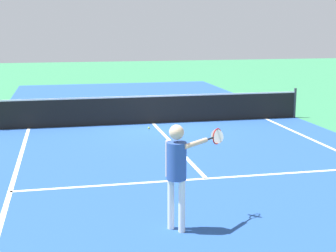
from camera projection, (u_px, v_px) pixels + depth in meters
The scene contains 8 objects.
ground_plane at pixel (153, 123), 16.95m from camera, with size 60.00×60.00×0.00m, color #337F51.
court_surface_inbounds at pixel (153, 123), 16.95m from camera, with size 10.62×24.40×0.00m, color #234C93.
line_sideline_left at pixel (12, 185), 10.40m from camera, with size 0.10×11.89×0.01m, color white.
line_service_near at pixel (206, 179), 10.81m from camera, with size 8.22×0.10×0.01m, color white.
line_center_service at pixel (174, 145), 13.88m from camera, with size 0.10×6.40×0.01m, color white.
net at pixel (153, 109), 16.85m from camera, with size 10.53×0.09×1.07m.
player_near at pixel (178, 165), 7.90m from camera, with size 1.10×0.74×1.76m.
tennis_ball_near_net at pixel (149, 128), 16.01m from camera, with size 0.07×0.07×0.07m, color #CCE033.
Camera 1 is at (-3.00, -16.36, 3.28)m, focal length 53.00 mm.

